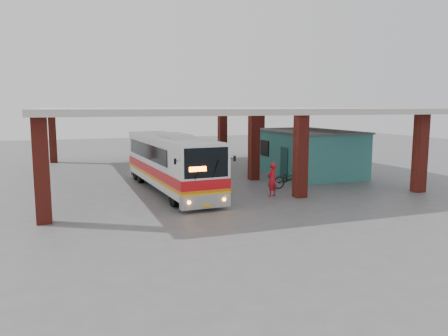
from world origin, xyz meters
The scene contains 8 objects.
ground centered at (0.00, 0.00, 0.00)m, with size 90.00×90.00×0.00m, color #515154.
brick_columns centered at (1.43, 5.00, 2.17)m, with size 20.10×21.60×4.35m.
canopy_roof centered at (0.50, 6.50, 4.50)m, with size 21.00×23.00×0.30m, color #BCB6AA.
shop_building centered at (7.49, 4.00, 1.56)m, with size 5.20×8.20×3.11m.
coach_bus centered at (-3.00, 1.03, 1.64)m, with size 3.03×11.48×3.31m.
motorcycle centered at (3.76, -0.46, 0.57)m, with size 0.76×2.18×1.14m, color black.
pedestrian centered at (1.72, -2.29, 0.91)m, with size 0.66×0.43×1.81m, color red.
red_chair centered at (5.09, 7.71, 0.36)m, with size 0.49×0.49×0.77m.
Camera 1 is at (-8.58, -22.91, 4.75)m, focal length 35.00 mm.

